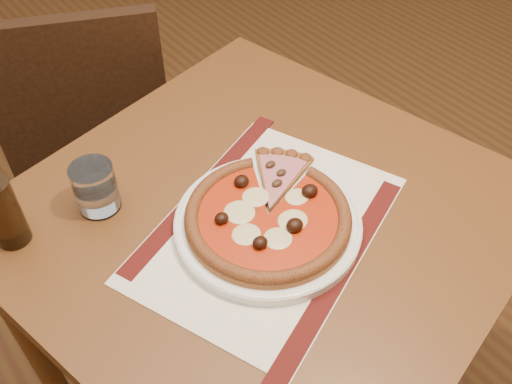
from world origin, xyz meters
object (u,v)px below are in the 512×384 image
chair_far (93,126)px  plate (268,224)px  water_glass (95,188)px  bottle (2,209)px  table (263,247)px  pizza (268,216)px

chair_far → plate: chair_far is taller
chair_far → water_glass: chair_far is taller
chair_far → plate: bearing=115.7°
water_glass → bottle: (-0.15, 0.02, 0.03)m
bottle → table: bearing=-29.5°
bottle → pizza: bearing=-35.1°
chair_far → bottle: size_ratio=4.76×
pizza → chair_far: bearing=90.7°
pizza → water_glass: (-0.20, 0.22, 0.01)m
table → plate: 0.12m
chair_far → water_glass: bearing=95.0°
plate → pizza: pizza is taller
water_glass → plate: bearing=-48.1°
table → water_glass: size_ratio=10.66×
plate → table: bearing=62.4°
chair_far → bottle: 0.68m
pizza → bottle: 0.42m
table → bottle: size_ratio=5.20×
table → plate: size_ratio=3.05×
chair_far → pizza: (0.01, -0.74, 0.28)m
table → bottle: (-0.36, 0.20, 0.17)m
table → pizza: (-0.02, -0.04, 0.13)m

